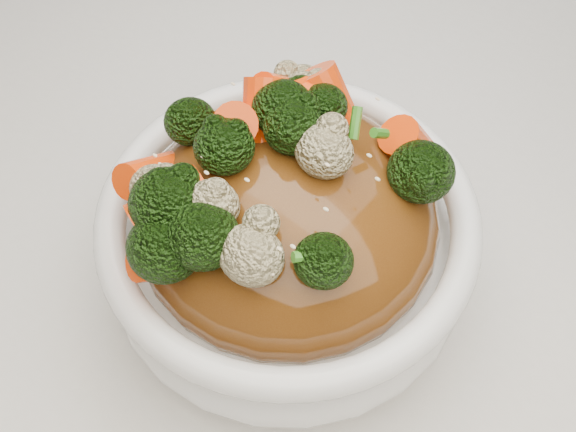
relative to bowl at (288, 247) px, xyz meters
The scene contains 8 objects.
tablecloth 0.08m from the bowl, 32.19° to the left, with size 1.20×0.80×0.04m, color silver.
bowl is the anchor object (origin of this frame).
sauce_base 0.03m from the bowl, ahead, with size 0.17×0.17×0.09m, color #572F0F.
carrots 0.09m from the bowl, ahead, with size 0.17×0.17×0.05m, color #FF4608, non-canonical shape.
broccoli 0.09m from the bowl, ahead, with size 0.17×0.17×0.04m, color black, non-canonical shape.
cauliflower 0.09m from the bowl, ahead, with size 0.17×0.17×0.03m, color #C2B585, non-canonical shape.
scallions 0.09m from the bowl, 90.00° to the right, with size 0.13×0.13×0.02m, color #327B1C, non-canonical shape.
sesame_seeds 0.09m from the bowl, ahead, with size 0.15×0.15×0.01m, color beige, non-canonical shape.
Camera 1 is at (0.09, -0.19, 1.13)m, focal length 42.00 mm.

